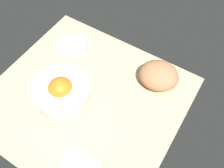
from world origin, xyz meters
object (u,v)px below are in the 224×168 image
at_px(napkin_spare, 72,44).
at_px(fruit_bowl, 61,91).
at_px(bread_loaf, 159,75).
at_px(napkin_folded, 79,164).

bearing_deg(napkin_spare, fruit_bowl, -58.72).
bearing_deg(fruit_bowl, napkin_spare, 121.28).
distance_m(bread_loaf, napkin_folded, 0.40).
relative_size(fruit_bowl, napkin_folded, 1.75).
relative_size(fruit_bowl, bread_loaf, 1.40).
xyz_separation_m(bread_loaf, napkin_folded, (-0.06, -0.39, -0.04)).
height_order(fruit_bowl, napkin_folded, fruit_bowl).
xyz_separation_m(bread_loaf, napkin_spare, (-0.37, -0.02, -0.03)).
xyz_separation_m(fruit_bowl, napkin_folded, (0.17, -0.15, -0.07)).
relative_size(napkin_folded, napkin_spare, 0.90).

